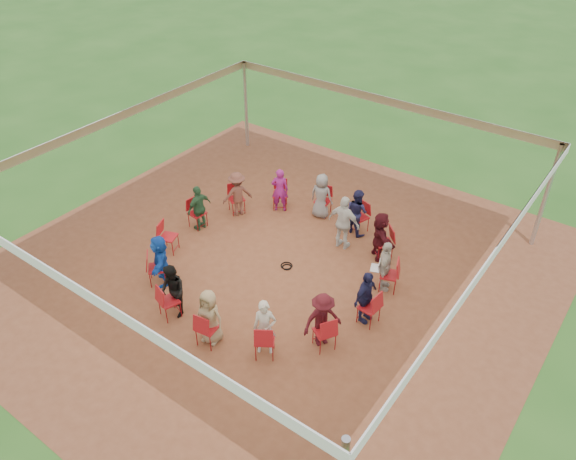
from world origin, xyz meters
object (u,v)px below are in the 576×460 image
Objects in this scene: chair_12 at (324,332)px; chair_6 at (197,213)px; person_seated_0 at (385,266)px; person_seated_11 at (322,320)px; person_seated_2 at (357,212)px; person_seated_9 at (210,317)px; chair_8 at (157,268)px; person_seated_4 at (280,190)px; chair_9 at (169,301)px; chair_4 at (280,195)px; person_seated_7 at (160,260)px; chair_7 at (168,237)px; chair_3 at (323,201)px; chair_5 at (236,199)px; chair_1 at (384,243)px; person_seated_6 at (199,208)px; chair_2 at (360,217)px; person_seated_10 at (265,328)px; chair_13 at (369,307)px; person_seated_8 at (173,291)px; chair_10 at (207,328)px; standing_person at (344,223)px; cable_coil at (287,266)px; laptop at (378,267)px; person_seated_12 at (366,297)px; person_seated_1 at (380,236)px; chair_11 at (265,340)px; person_seated_3 at (321,196)px; chair_0 at (389,275)px; person_seated_5 at (237,194)px.

chair_6 is at bearing 102.86° from chair_12.
person_seated_0 is 1.00× the size of person_seated_11.
person_seated_2 and person_seated_9 have the same top height.
chair_8 is 4.44m from person_seated_4.
chair_9 is at bearing 38.57° from chair_6.
person_seated_7 is (-0.31, -4.43, 0.24)m from chair_4.
chair_3 is at bearing 128.57° from chair_7.
chair_1 is at bearing 128.57° from chair_5.
chair_1 is 0.66× the size of person_seated_9.
person_seated_6 is (-2.37, -2.63, 0.24)m from chair_3.
person_seated_9 reaches higher than chair_12.
person_seated_0 is (4.59, 3.09, 0.24)m from chair_8.
chair_2 is 0.66× the size of person_seated_10.
chair_4 is 0.66× the size of person_seated_11.
person_seated_11 is (5.27, -1.66, 0.24)m from chair_6.
person_seated_9 is 2.41m from person_seated_11.
chair_6 is 1.00× the size of chair_13.
chair_1 is 4.53m from chair_5.
chair_7 is 0.66× the size of person_seated_8.
person_seated_0 is at bearing 77.14° from person_seated_7.
person_seated_7 reaches higher than chair_10.
person_seated_7 is at bearing 77.42° from chair_2.
chair_1 is 0.58× the size of standing_person.
cable_coil is 2.41m from laptop.
person_seated_2 reaches higher than chair_8.
chair_1 is 0.66× the size of person_seated_12.
person_seated_10 reaches higher than laptop.
chair_13 is 0.66× the size of person_seated_7.
person_seated_1 is at bearing 115.13° from chair_6.
chair_6 is 0.66× the size of person_seated_10.
chair_11 is 3.55m from person_seated_7.
person_seated_3 reaches higher than chair_11.
person_seated_2 is 1.00× the size of person_seated_8.
person_seated_11 is (0.48, -3.43, 0.00)m from person_seated_1.
standing_person is at bearing 112.72° from person_seated_2.
chair_9 is 2.48m from person_seated_10.
person_seated_8 reaches higher than laptop.
chair_0 is 0.66× the size of person_seated_5.
chair_12 is (3.38, 1.28, 0.00)m from chair_9.
cable_coil is at bearing 83.00° from person_seated_11.
chair_0 is 3.55m from person_seated_3.
chair_2 and chair_4 have the same top height.
chair_7 is 1.29m from person_seated_7.
person_seated_5 and person_seated_12 have the same top height.
chair_7 is at bearing 141.43° from chair_10.
chair_0 is 5.65m from chair_8.
chair_12 is 0.66× the size of person_seated_1.
chair_8 is 4.92m from standing_person.
person_seated_10 is 4.21m from standing_person.
chair_3 is 4.44m from person_seated_12.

